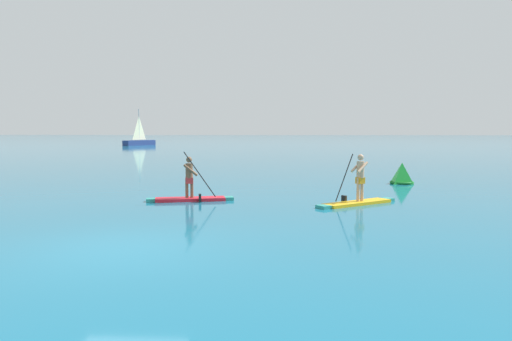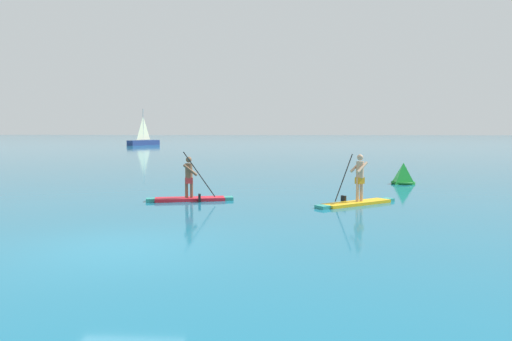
# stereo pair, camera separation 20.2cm
# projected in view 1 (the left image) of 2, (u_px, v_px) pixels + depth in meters

# --- Properties ---
(ground) EXTENTS (440.00, 440.00, 0.00)m
(ground) POSITION_uv_depth(u_px,v_px,m) (120.00, 249.00, 10.91)
(ground) COLOR #196B8C
(paddleboarder_mid_center) EXTENTS (3.13, 1.26, 1.83)m
(paddleboarder_mid_center) POSITION_uv_depth(u_px,v_px,m) (191.00, 192.00, 18.25)
(paddleboarder_mid_center) COLOR red
(paddleboarder_mid_center) RESTS_ON ground
(paddleboarder_far_right) EXTENTS (2.93, 2.45, 1.76)m
(paddleboarder_far_right) POSITION_uv_depth(u_px,v_px,m) (358.00, 194.00, 17.36)
(paddleboarder_far_right) COLOR yellow
(paddleboarder_far_right) RESTS_ON ground
(race_marker_buoy) EXTENTS (1.29, 1.29, 1.00)m
(race_marker_buoy) POSITION_uv_depth(u_px,v_px,m) (402.00, 175.00, 24.02)
(race_marker_buoy) COLOR green
(race_marker_buoy) RESTS_ON ground
(sailboat_left_horizon) EXTENTS (4.16, 5.83, 5.89)m
(sailboat_left_horizon) POSITION_uv_depth(u_px,v_px,m) (139.00, 141.00, 82.23)
(sailboat_left_horizon) COLOR navy
(sailboat_left_horizon) RESTS_ON ground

